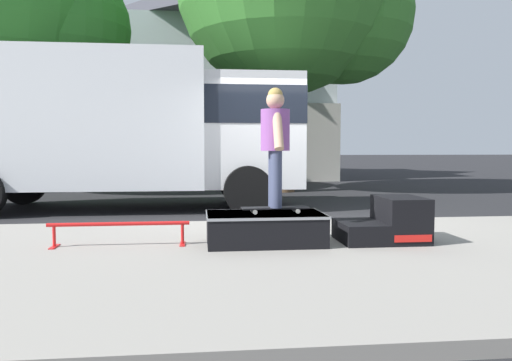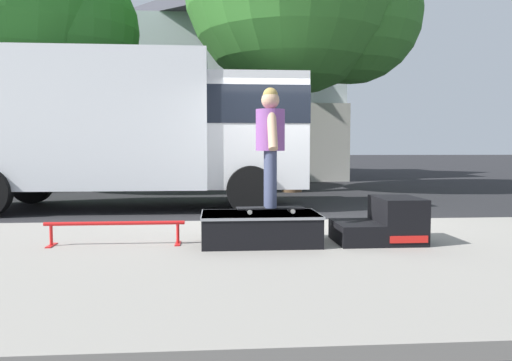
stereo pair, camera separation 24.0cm
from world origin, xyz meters
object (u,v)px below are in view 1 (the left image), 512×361
object	(u,v)px
kicker_ramp	(388,223)
skateboard	(275,208)
grind_rail	(119,228)
box_truck	(126,124)
skate_box	(265,227)
skater_kid	(275,137)
street_tree_neighbour	(19,9)

from	to	relation	value
kicker_ramp	skateboard	bearing A→B (deg)	179.84
grind_rail	box_truck	world-z (taller)	box_truck
skateboard	box_truck	world-z (taller)	box_truck
skate_box	skater_kid	bearing A→B (deg)	1.69
kicker_ramp	grind_rail	xyz separation A→B (m)	(-3.14, 0.07, -0.01)
kicker_ramp	skateboard	distance (m)	1.38
grind_rail	skate_box	bearing A→B (deg)	-2.26
skater_kid	box_truck	bearing A→B (deg)	116.50
skate_box	kicker_ramp	world-z (taller)	kicker_ramp
skateboard	street_tree_neighbour	size ratio (longest dim) A/B	0.10
kicker_ramp	skater_kid	size ratio (longest dim) A/B	0.72
skater_kid	box_truck	distance (m)	5.17
kicker_ramp	skateboard	size ratio (longest dim) A/B	1.26
kicker_ramp	skate_box	bearing A→B (deg)	179.99
kicker_ramp	skater_kid	world-z (taller)	skater_kid
grind_rail	street_tree_neighbour	distance (m)	10.27
skater_kid	street_tree_neighbour	xyz separation A→B (m)	(-5.54, 8.47, 3.52)
skateboard	street_tree_neighbour	distance (m)	11.01
skater_kid	box_truck	xyz separation A→B (m)	(-2.30, 4.62, 0.35)
skate_box	skateboard	world-z (taller)	skateboard
kicker_ramp	grind_rail	bearing A→B (deg)	178.79
skate_box	skateboard	size ratio (longest dim) A/B	1.72
box_truck	grind_rail	bearing A→B (deg)	-83.49
skateboard	skate_box	bearing A→B (deg)	-178.31
skate_box	grind_rail	distance (m)	1.67
box_truck	street_tree_neighbour	distance (m)	5.95
grind_rail	box_truck	bearing A→B (deg)	96.51
skate_box	grind_rail	size ratio (longest dim) A/B	0.86
grind_rail	skateboard	xyz separation A→B (m)	(1.78, -0.06, 0.21)
kicker_ramp	grind_rail	size ratio (longest dim) A/B	0.63
kicker_ramp	skater_kid	distance (m)	1.70
grind_rail	skateboard	distance (m)	1.80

